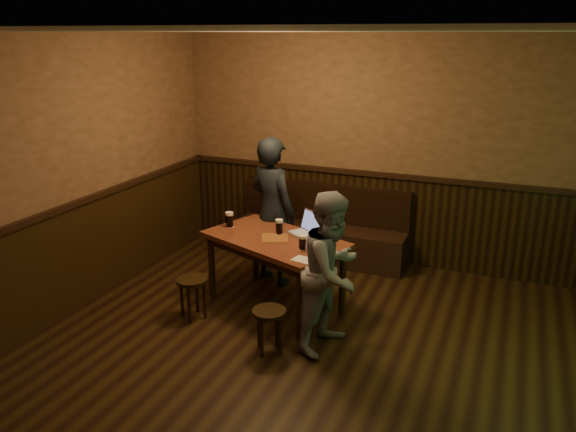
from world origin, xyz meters
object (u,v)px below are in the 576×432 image
(stool_left, at_px, (192,286))
(person_suit, at_px, (273,211))
(pint_left, at_px, (229,220))
(pint_mid, at_px, (279,227))
(person_grey, at_px, (332,272))
(pint_right, at_px, (302,242))
(pub_table, at_px, (275,247))
(bench, at_px, (321,235))
(stool_right, at_px, (269,318))
(laptop, at_px, (307,229))

(stool_left, height_order, person_suit, person_suit)
(pint_left, height_order, pint_mid, pint_left)
(pint_left, bearing_deg, person_grey, -24.93)
(stool_left, xyz_separation_m, pint_right, (1.05, 0.36, 0.51))
(pub_table, bearing_deg, pint_right, -7.58)
(stool_left, relative_size, pint_mid, 2.67)
(bench, height_order, stool_left, bench)
(pub_table, height_order, stool_right, pub_table)
(stool_right, height_order, pint_right, pint_right)
(pub_table, distance_m, pint_left, 0.63)
(stool_left, xyz_separation_m, pint_left, (0.08, 0.68, 0.52))
(pub_table, relative_size, laptop, 3.87)
(stool_right, distance_m, pint_left, 1.43)
(pub_table, xyz_separation_m, stool_left, (-0.67, -0.56, -0.33))
(person_suit, bearing_deg, pint_right, 151.47)
(pint_mid, height_order, person_grey, person_grey)
(pub_table, relative_size, person_grey, 1.11)
(person_grey, bearing_deg, laptop, 48.08)
(stool_right, height_order, laptop, laptop)
(pint_mid, relative_size, person_suit, 0.09)
(pub_table, bearing_deg, bench, 110.38)
(person_grey, bearing_deg, pub_table, 69.37)
(bench, height_order, stool_right, bench)
(stool_right, xyz_separation_m, pint_mid, (-0.32, 0.98, 0.52))
(pub_table, bearing_deg, stool_left, -119.67)
(stool_right, relative_size, person_grey, 0.28)
(pint_left, xyz_separation_m, person_suit, (0.31, 0.46, -0.00))
(bench, xyz_separation_m, stool_left, (-0.67, -2.02, 0.03))
(pint_right, relative_size, laptop, 0.35)
(person_suit, bearing_deg, pub_table, 137.04)
(laptop, bearing_deg, stool_right, -53.12)
(pint_left, height_order, laptop, laptop)
(pub_table, bearing_deg, stool_right, -49.14)
(person_suit, bearing_deg, stool_left, 92.22)
(pint_left, height_order, person_suit, person_suit)
(stool_right, bearing_deg, laptop, 92.53)
(bench, bearing_deg, pint_left, -113.54)
(pint_right, xyz_separation_m, person_grey, (0.42, -0.33, -0.11))
(person_suit, distance_m, person_grey, 1.55)
(pub_table, distance_m, laptop, 0.39)
(laptop, bearing_deg, pint_right, -40.87)
(person_grey, bearing_deg, pint_left, 78.03)
(pint_left, bearing_deg, pint_right, -18.10)
(pub_table, bearing_deg, laptop, 59.01)
(stool_right, distance_m, person_suit, 1.64)
(pub_table, relative_size, pint_mid, 10.21)
(pint_right, relative_size, person_grey, 0.10)
(stool_right, height_order, pint_left, pint_left)
(bench, distance_m, stool_right, 2.34)
(pint_left, distance_m, person_grey, 1.53)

